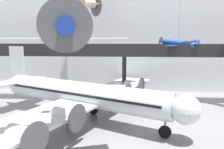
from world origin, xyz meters
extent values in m
cube|color=silver|center=(0.00, 32.80, 11.54)|extent=(140.00, 3.00, 23.07)
cube|color=black|center=(0.00, 24.38, 7.83)|extent=(110.00, 3.20, 0.90)
cube|color=black|center=(0.00, 22.84, 8.83)|extent=(110.00, 0.12, 1.10)
cylinder|color=black|center=(0.00, 25.34, 3.69)|extent=(0.70, 0.70, 7.38)
cylinder|color=silver|center=(-5.25, 15.15, 3.37)|extent=(22.20, 12.48, 3.00)
sphere|color=silver|center=(6.23, 9.79, 3.37)|extent=(2.94, 2.94, 2.94)
cone|color=silver|center=(-16.88, 20.58, 3.59)|extent=(4.70, 4.15, 2.76)
cube|color=black|center=(-5.25, 15.15, 3.67)|extent=(20.76, 11.86, 0.27)
cube|color=silver|center=(-0.77, 22.86, 2.69)|extent=(11.11, 15.66, 0.28)
cube|color=silver|center=(-8.28, 6.76, 2.69)|extent=(11.11, 15.66, 0.28)
cylinder|color=silver|center=(-0.68, 19.24, 2.74)|extent=(3.04, 2.44, 1.44)
cylinder|color=#4C4C51|center=(0.66, 18.61, 2.74)|extent=(1.21, 2.51, 2.74)
cylinder|color=silver|center=(1.44, 23.79, 2.74)|extent=(3.04, 2.44, 1.44)
cylinder|color=#4C4C51|center=(2.78, 23.17, 2.74)|extent=(1.21, 2.51, 2.74)
cylinder|color=silver|center=(-5.45, 9.02, 2.74)|extent=(3.04, 2.44, 1.44)
cylinder|color=#4C4C51|center=(-4.11, 8.40, 2.74)|extent=(1.21, 2.51, 2.74)
cylinder|color=silver|center=(-7.57, 4.47, 2.74)|extent=(3.04, 2.44, 1.44)
cylinder|color=#4C4C51|center=(-6.23, 3.85, 2.74)|extent=(1.21, 2.51, 2.74)
cube|color=silver|center=(-15.79, 20.07, 6.97)|extent=(2.76, 1.43, 4.20)
cube|color=silver|center=(-15.52, 19.94, 3.97)|extent=(5.98, 8.32, 0.20)
cylinder|color=#4C4C51|center=(4.48, 10.61, 1.26)|extent=(0.20, 0.20, 1.21)
cylinder|color=black|center=(4.48, 10.61, 0.65)|extent=(1.34, 0.89, 1.30)
cylinder|color=#4C4C51|center=(-4.00, 17.21, 1.26)|extent=(0.20, 0.20, 1.21)
cylinder|color=black|center=(-4.00, 17.21, 0.65)|extent=(1.34, 0.89, 1.30)
cylinder|color=#4C4C51|center=(-6.03, 12.86, 1.26)|extent=(0.20, 0.20, 1.21)
cylinder|color=black|center=(-6.03, 12.86, 0.65)|extent=(1.34, 0.89, 1.30)
cylinder|color=#1E4CAD|center=(8.43, 24.13, 9.44)|extent=(4.92, 3.18, 1.55)
cone|color=white|center=(6.13, 25.31, 9.15)|extent=(1.14, 1.19, 0.92)
cylinder|color=#4C4C51|center=(5.97, 25.39, 9.13)|extent=(1.24, 2.38, 2.65)
cone|color=#1E4CAD|center=(10.56, 23.04, 9.70)|extent=(1.65, 1.41, 1.01)
cube|color=#1E4CAD|center=(8.16, 24.27, 9.13)|extent=(4.45, 7.17, 0.10)
cube|color=white|center=(10.83, 22.91, 10.05)|extent=(0.56, 0.33, 1.22)
cube|color=white|center=(10.83, 22.91, 9.44)|extent=(1.74, 2.63, 0.06)
cylinder|color=slate|center=(8.43, 24.13, 14.55)|extent=(0.04, 0.04, 9.22)
cylinder|color=silver|center=(-4.28, 5.74, 10.58)|extent=(3.15, 6.49, 1.98)
cone|color=navy|center=(-3.30, 2.60, 10.94)|extent=(1.43, 1.34, 1.17)
cylinder|color=#4C4C51|center=(-3.23, 2.38, 10.96)|extent=(3.25, 1.05, 3.39)
cone|color=silver|center=(-5.20, 8.67, 10.24)|extent=(1.59, 2.05, 1.29)
cube|color=silver|center=(-4.17, 5.38, 10.18)|extent=(9.53, 4.29, 0.10)
cube|color=navy|center=(-5.31, 9.03, 11.36)|extent=(0.29, 0.75, 1.56)
cube|color=navy|center=(-5.31, 9.03, 10.58)|extent=(3.46, 1.74, 0.06)
cylinder|color=beige|center=(-7.76, 25.67, 15.90)|extent=(5.80, 5.23, 1.65)
cone|color=maroon|center=(-5.19, 27.86, 15.73)|extent=(1.59, 1.61, 1.20)
cylinder|color=#4C4C51|center=(-5.01, 28.01, 15.72)|extent=(2.28, 2.66, 3.47)
cone|color=beige|center=(-10.14, 23.63, 16.05)|extent=(2.09, 2.02, 1.22)
cube|color=beige|center=(-7.46, 25.92, 15.36)|extent=(7.52, 8.41, 0.10)
cube|color=maroon|center=(-10.44, 23.37, 15.90)|extent=(2.85, 3.15, 0.06)
camera|label=1|loc=(0.57, -10.96, 10.15)|focal=35.00mm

